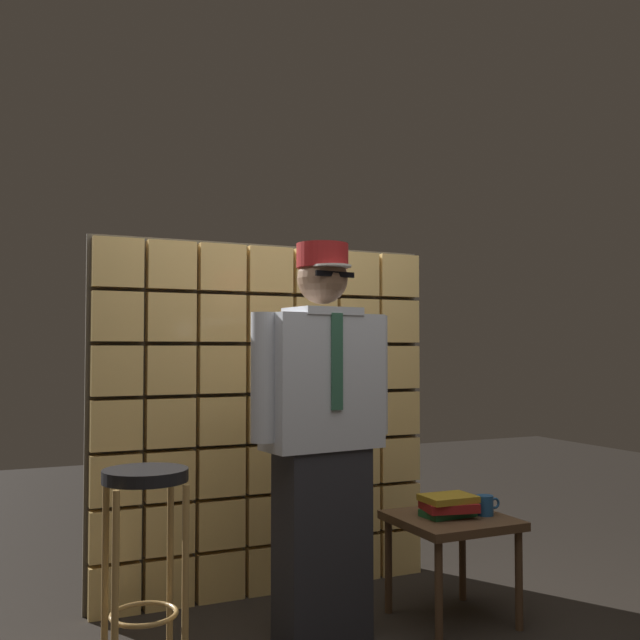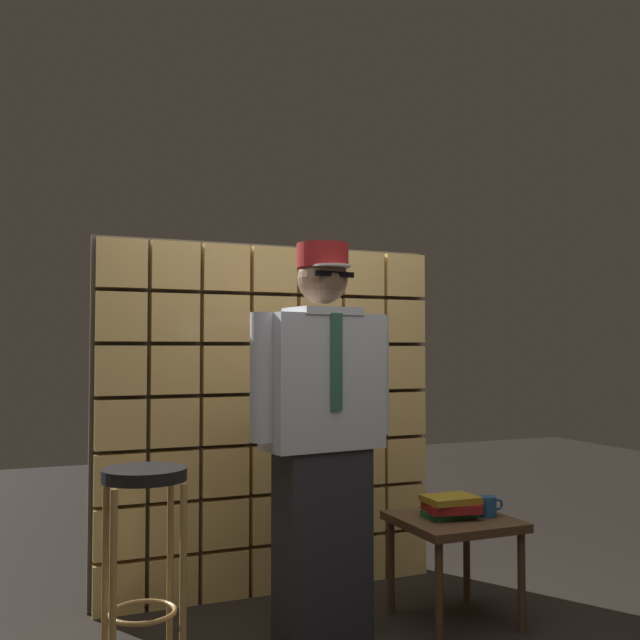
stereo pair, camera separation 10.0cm
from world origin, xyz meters
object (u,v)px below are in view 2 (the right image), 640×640
Objects in this scene: book_stack at (451,506)px; coffee_mug at (489,506)px; standing_person at (323,432)px; bar_stool at (144,521)px; side_table at (454,531)px.

book_stack is 0.19m from coffee_mug.
standing_person is at bearing 174.43° from coffee_mug.
bar_stool is 1.62m from coffee_mug.
bar_stool is 1.43m from book_stack.
side_table is at bearing 162.20° from coffee_mug.
bar_stool is 1.46m from side_table.
side_table is 4.13× the size of coffee_mug.
coffee_mug is at bearing -13.56° from book_stack.
bar_stool is 6.48× the size of coffee_mug.
bar_stool is (-0.79, -0.02, -0.32)m from standing_person.
coffee_mug is at bearing -2.32° from bar_stool.
standing_person is 0.85m from bar_stool.
side_table is 0.12m from book_stack.
bar_stool reaches higher than side_table.
bar_stool is 2.96× the size of book_stack.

